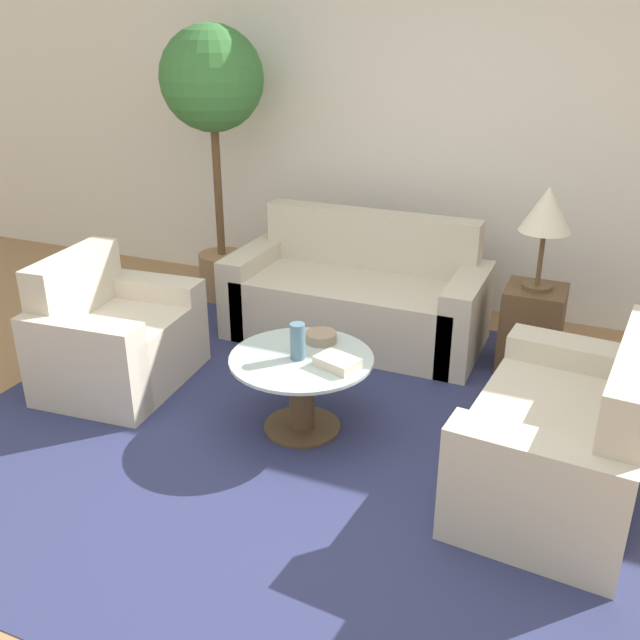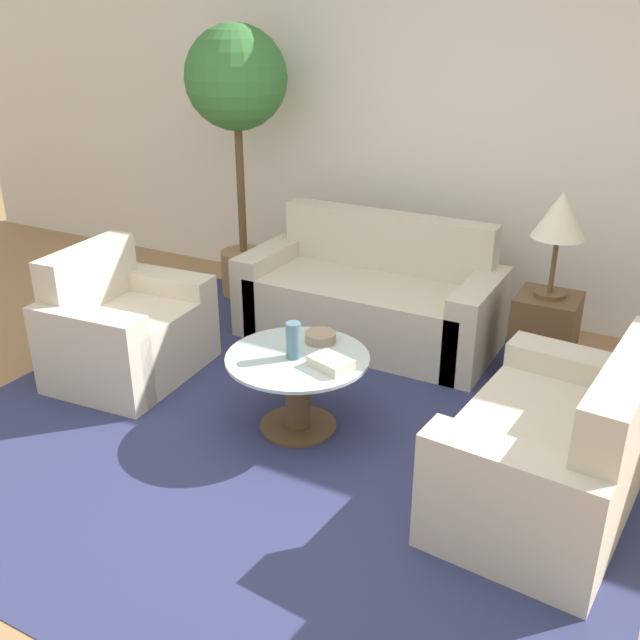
# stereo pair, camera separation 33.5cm
# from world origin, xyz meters

# --- Properties ---
(ground_plane) EXTENTS (14.00, 14.00, 0.00)m
(ground_plane) POSITION_xyz_m (0.00, 0.00, 0.00)
(ground_plane) COLOR #9E754C
(wall_back) EXTENTS (10.00, 0.06, 2.60)m
(wall_back) POSITION_xyz_m (0.00, 2.71, 1.30)
(wall_back) COLOR white
(wall_back) RESTS_ON ground_plane
(rug) EXTENTS (3.64, 3.42, 0.01)m
(rug) POSITION_xyz_m (-0.13, 0.59, 0.00)
(rug) COLOR navy
(rug) RESTS_ON ground_plane
(sofa_main) EXTENTS (1.73, 0.78, 0.83)m
(sofa_main) POSITION_xyz_m (-0.28, 1.88, 0.28)
(sofa_main) COLOR beige
(sofa_main) RESTS_ON ground_plane
(armchair) EXTENTS (0.79, 0.97, 0.80)m
(armchair) POSITION_xyz_m (-1.42, 0.64, 0.28)
(armchair) COLOR beige
(armchair) RESTS_ON ground_plane
(loveseat) EXTENTS (0.85, 1.27, 0.82)m
(loveseat) POSITION_xyz_m (1.26, 0.56, 0.28)
(loveseat) COLOR beige
(loveseat) RESTS_ON ground_plane
(coffee_table) EXTENTS (0.77, 0.77, 0.44)m
(coffee_table) POSITION_xyz_m (-0.13, 0.59, 0.28)
(coffee_table) COLOR brown
(coffee_table) RESTS_ON ground_plane
(side_table) EXTENTS (0.36, 0.36, 0.55)m
(side_table) POSITION_xyz_m (0.90, 1.81, 0.27)
(side_table) COLOR brown
(side_table) RESTS_ON ground_plane
(table_lamp) EXTENTS (0.31, 0.31, 0.63)m
(table_lamp) POSITION_xyz_m (0.90, 1.81, 1.03)
(table_lamp) COLOR brown
(table_lamp) RESTS_ON side_table
(potted_plant) EXTENTS (0.75, 0.75, 2.04)m
(potted_plant) POSITION_xyz_m (-1.52, 2.14, 1.51)
(potted_plant) COLOR #93704C
(potted_plant) RESTS_ON ground_plane
(vase) EXTENTS (0.08, 0.08, 0.20)m
(vase) POSITION_xyz_m (-0.14, 0.57, 0.54)
(vase) COLOR slate
(vase) RESTS_ON coffee_table
(bowl) EXTENTS (0.17, 0.17, 0.06)m
(bowl) POSITION_xyz_m (-0.11, 0.81, 0.47)
(bowl) COLOR gray
(bowl) RESTS_ON coffee_table
(book_stack) EXTENTS (0.25, 0.21, 0.05)m
(book_stack) POSITION_xyz_m (0.09, 0.56, 0.46)
(book_stack) COLOR beige
(book_stack) RESTS_ON coffee_table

